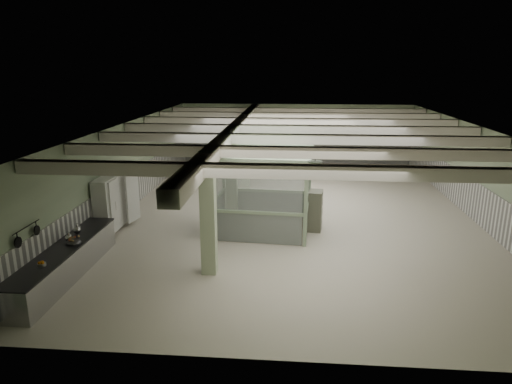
# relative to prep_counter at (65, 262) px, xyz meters

# --- Properties ---
(floor) EXTENTS (20.00, 20.00, 0.00)m
(floor) POSITION_rel_prep_counter_xyz_m (6.54, 6.66, -0.46)
(floor) COLOR beige
(floor) RESTS_ON ground
(ceiling) EXTENTS (14.00, 20.00, 0.02)m
(ceiling) POSITION_rel_prep_counter_xyz_m (6.54, 6.66, 3.14)
(ceiling) COLOR white
(ceiling) RESTS_ON wall_back
(wall_back) EXTENTS (14.00, 0.02, 3.60)m
(wall_back) POSITION_rel_prep_counter_xyz_m (6.54, 16.66, 1.34)
(wall_back) COLOR #A1B792
(wall_back) RESTS_ON floor
(wall_front) EXTENTS (14.00, 0.02, 3.60)m
(wall_front) POSITION_rel_prep_counter_xyz_m (6.54, -3.34, 1.34)
(wall_front) COLOR #A1B792
(wall_front) RESTS_ON floor
(wall_left) EXTENTS (0.02, 20.00, 3.60)m
(wall_left) POSITION_rel_prep_counter_xyz_m (-0.46, 6.66, 1.34)
(wall_left) COLOR #A1B792
(wall_left) RESTS_ON floor
(wall_right) EXTENTS (0.02, 20.00, 3.60)m
(wall_right) POSITION_rel_prep_counter_xyz_m (13.54, 6.66, 1.34)
(wall_right) COLOR #A1B792
(wall_right) RESTS_ON floor
(wainscot_left) EXTENTS (0.05, 19.90, 1.50)m
(wainscot_left) POSITION_rel_prep_counter_xyz_m (-0.43, 6.66, 0.29)
(wainscot_left) COLOR silver
(wainscot_left) RESTS_ON floor
(wainscot_right) EXTENTS (0.05, 19.90, 1.50)m
(wainscot_right) POSITION_rel_prep_counter_xyz_m (13.52, 6.66, 0.29)
(wainscot_right) COLOR silver
(wainscot_right) RESTS_ON floor
(wainscot_back) EXTENTS (13.90, 0.05, 1.50)m
(wainscot_back) POSITION_rel_prep_counter_xyz_m (6.54, 16.64, 0.29)
(wainscot_back) COLOR silver
(wainscot_back) RESTS_ON floor
(girder) EXTENTS (0.45, 19.90, 0.40)m
(girder) POSITION_rel_prep_counter_xyz_m (4.04, 6.66, 2.92)
(girder) COLOR beige
(girder) RESTS_ON ceiling
(beam_a) EXTENTS (13.90, 0.35, 0.32)m
(beam_a) POSITION_rel_prep_counter_xyz_m (6.54, -0.84, 2.96)
(beam_a) COLOR beige
(beam_a) RESTS_ON ceiling
(beam_b) EXTENTS (13.90, 0.35, 0.32)m
(beam_b) POSITION_rel_prep_counter_xyz_m (6.54, 1.66, 2.96)
(beam_b) COLOR beige
(beam_b) RESTS_ON ceiling
(beam_c) EXTENTS (13.90, 0.35, 0.32)m
(beam_c) POSITION_rel_prep_counter_xyz_m (6.54, 4.16, 2.96)
(beam_c) COLOR beige
(beam_c) RESTS_ON ceiling
(beam_d) EXTENTS (13.90, 0.35, 0.32)m
(beam_d) POSITION_rel_prep_counter_xyz_m (6.54, 6.66, 2.96)
(beam_d) COLOR beige
(beam_d) RESTS_ON ceiling
(beam_e) EXTENTS (13.90, 0.35, 0.32)m
(beam_e) POSITION_rel_prep_counter_xyz_m (6.54, 9.16, 2.96)
(beam_e) COLOR beige
(beam_e) RESTS_ON ceiling
(beam_f) EXTENTS (13.90, 0.35, 0.32)m
(beam_f) POSITION_rel_prep_counter_xyz_m (6.54, 11.66, 2.96)
(beam_f) COLOR beige
(beam_f) RESTS_ON ceiling
(beam_g) EXTENTS (13.90, 0.35, 0.32)m
(beam_g) POSITION_rel_prep_counter_xyz_m (6.54, 14.16, 2.96)
(beam_g) COLOR beige
(beam_g) RESTS_ON ceiling
(column_a) EXTENTS (0.42, 0.42, 3.60)m
(column_a) POSITION_rel_prep_counter_xyz_m (4.04, 0.66, 1.34)
(column_a) COLOR #B5C69F
(column_a) RESTS_ON floor
(column_b) EXTENTS (0.42, 0.42, 3.60)m
(column_b) POSITION_rel_prep_counter_xyz_m (4.04, 5.66, 1.34)
(column_b) COLOR #B5C69F
(column_b) RESTS_ON floor
(column_c) EXTENTS (0.42, 0.42, 3.60)m
(column_c) POSITION_rel_prep_counter_xyz_m (4.04, 10.66, 1.34)
(column_c) COLOR #B5C69F
(column_c) RESTS_ON floor
(column_d) EXTENTS (0.42, 0.42, 3.60)m
(column_d) POSITION_rel_prep_counter_xyz_m (4.04, 14.66, 1.34)
(column_d) COLOR #B5C69F
(column_d) RESTS_ON floor
(hook_rail) EXTENTS (0.02, 1.20, 0.02)m
(hook_rail) POSITION_rel_prep_counter_xyz_m (-0.39, -0.94, 1.39)
(hook_rail) COLOR black
(hook_rail) RESTS_ON wall_left
(pendant_front) EXTENTS (0.44, 0.44, 0.22)m
(pendant_front) POSITION_rel_prep_counter_xyz_m (7.04, 1.66, 2.59)
(pendant_front) COLOR #344231
(pendant_front) RESTS_ON ceiling
(pendant_mid) EXTENTS (0.44, 0.44, 0.22)m
(pendant_mid) POSITION_rel_prep_counter_xyz_m (7.04, 7.16, 2.59)
(pendant_mid) COLOR #344231
(pendant_mid) RESTS_ON ceiling
(pendant_back) EXTENTS (0.44, 0.44, 0.22)m
(pendant_back) POSITION_rel_prep_counter_xyz_m (7.04, 12.16, 2.59)
(pendant_back) COLOR #344231
(pendant_back) RESTS_ON ceiling
(prep_counter) EXTENTS (0.91, 5.23, 0.91)m
(prep_counter) POSITION_rel_prep_counter_xyz_m (0.00, 0.00, 0.00)
(prep_counter) COLOR #AAABAF
(prep_counter) RESTS_ON floor
(pitcher_near) EXTENTS (0.24, 0.27, 0.32)m
(pitcher_near) POSITION_rel_prep_counter_xyz_m (-0.10, 1.11, 0.60)
(pitcher_near) COLOR #AAABAF
(pitcher_near) RESTS_ON prep_counter
(pitcher_far) EXTENTS (0.27, 0.28, 0.28)m
(pitcher_far) POSITION_rel_prep_counter_xyz_m (-0.06, 0.47, 0.58)
(pitcher_far) COLOR #AAABAF
(pitcher_far) RESTS_ON prep_counter
(veg_colander) EXTENTS (0.56, 0.56, 0.19)m
(veg_colander) POSITION_rel_prep_counter_xyz_m (0.15, 0.33, 0.54)
(veg_colander) COLOR #3E3D42
(veg_colander) RESTS_ON prep_counter
(orange_bowl) EXTENTS (0.27, 0.27, 0.08)m
(orange_bowl) POSITION_rel_prep_counter_xyz_m (0.06, -1.22, 0.48)
(orange_bowl) COLOR #B2B2B7
(orange_bowl) RESTS_ON prep_counter
(skillet_near) EXTENTS (0.04, 0.28, 0.28)m
(skillet_near) POSITION_rel_prep_counter_xyz_m (-0.34, -1.44, 1.17)
(skillet_near) COLOR black
(skillet_near) RESTS_ON hook_rail
(skillet_far) EXTENTS (0.04, 0.26, 0.26)m
(skillet_far) POSITION_rel_prep_counter_xyz_m (-0.34, -0.58, 1.17)
(skillet_far) COLOR black
(skillet_far) RESTS_ON hook_rail
(walkin_cooler) EXTENTS (0.80, 2.13, 1.96)m
(walkin_cooler) POSITION_rel_prep_counter_xyz_m (-0.08, 3.88, 0.52)
(walkin_cooler) COLOR silver
(walkin_cooler) RESTS_ON floor
(guard_booth) EXTENTS (3.85, 3.33, 2.94)m
(guard_booth) POSITION_rel_prep_counter_xyz_m (5.26, 4.43, 1.49)
(guard_booth) COLOR #8AA181
(guard_booth) RESTS_ON floor
(filing_cabinet) EXTENTS (0.56, 0.74, 1.48)m
(filing_cabinet) POSITION_rel_prep_counter_xyz_m (7.25, 4.51, 0.28)
(filing_cabinet) COLOR #5F6151
(filing_cabinet) RESTS_ON floor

